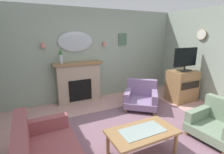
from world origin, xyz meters
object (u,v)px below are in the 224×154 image
mantel_vase_left (61,56)px  armchair_beside_couch (141,96)px  wall_sconce_left (43,44)px  tv_flatscreen (186,59)px  coffee_table (142,134)px  wall_mirror (75,42)px  wall_sconce_right (104,43)px  armchair_near_fireplace (219,123)px  tv_cabinet (182,86)px  wall_clock (202,35)px  framed_picture (123,39)px  fireplace (79,83)px

mantel_vase_left → armchair_beside_couch: size_ratio=0.35×
mantel_vase_left → wall_sconce_left: (-0.40, 0.12, 0.29)m
tv_flatscreen → coffee_table: bearing=-150.3°
wall_mirror → wall_sconce_right: wall_mirror is taller
coffee_table → armchair_near_fireplace: 1.61m
mantel_vase_left → wall_sconce_right: wall_sconce_right is taller
mantel_vase_left → armchair_near_fireplace: bearing=-50.8°
wall_sconce_right → tv_cabinet: size_ratio=0.16×
tv_cabinet → tv_flatscreen: tv_flatscreen is taller
armchair_near_fireplace → tv_cabinet: size_ratio=0.99×
wall_sconce_left → wall_clock: (4.09, -1.37, 0.24)m
framed_picture → coffee_table: size_ratio=0.33×
mantel_vase_left → wall_clock: size_ratio=1.28×
tv_cabinet → tv_flatscreen: (0.00, -0.02, 0.80)m
framed_picture → mantel_vase_left: bearing=-174.7°
mantel_vase_left → wall_sconce_right: (1.30, 0.12, 0.29)m
wall_mirror → wall_sconce_right: (0.85, -0.05, -0.05)m
framed_picture → tv_flatscreen: size_ratio=0.43×
tv_cabinet → armchair_near_fireplace: bearing=-117.5°
mantel_vase_left → coffee_table: mantel_vase_left is taller
wall_clock → armchair_near_fireplace: wall_clock is taller
tv_cabinet → coffee_table: bearing=-150.0°
wall_mirror → coffee_table: bearing=-84.1°
framed_picture → tv_cabinet: framed_picture is taller
wall_sconce_right → tv_cabinet: bearing=-35.2°
fireplace → armchair_near_fireplace: bearing=-57.0°
tv_cabinet → armchair_beside_couch: bearing=174.7°
mantel_vase_left → wall_clock: (3.69, -1.25, 0.53)m
wall_clock → framed_picture: size_ratio=0.86×
framed_picture → coffee_table: (-1.21, -2.80, -1.37)m
armchair_near_fireplace → tv_flatscreen: tv_flatscreen is taller
wall_sconce_right → tv_cabinet: (1.88, -1.33, -1.21)m
tv_flatscreen → framed_picture: bearing=131.2°
mantel_vase_left → tv_flatscreen: (3.18, -1.23, -0.12)m
wall_sconce_left → framed_picture: bearing=1.5°
tv_flatscreen → wall_sconce_right: bearing=144.4°
armchair_near_fireplace → tv_flatscreen: (0.86, 1.62, 0.94)m
armchair_beside_couch → framed_picture: bearing=84.3°
wall_sconce_right → framed_picture: (0.65, 0.06, 0.09)m
fireplace → armchair_beside_couch: size_ratio=1.19×
tv_flatscreen → tv_cabinet: bearing=90.0°
mantel_vase_left → tv_cabinet: (3.18, -1.21, -0.92)m
wall_clock → armchair_beside_couch: size_ratio=0.27×
wall_clock → tv_cabinet: 1.54m
armchair_beside_couch → mantel_vase_left: bearing=149.4°
wall_mirror → wall_sconce_right: 0.85m
wall_sconce_right → wall_clock: size_ratio=0.45×
wall_sconce_right → wall_mirror: bearing=176.6°
mantel_vase_left → wall_sconce_right: bearing=5.3°
wall_mirror → framed_picture: (1.50, 0.01, 0.04)m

